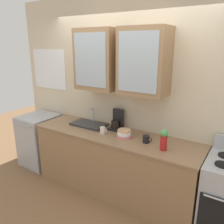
{
  "coord_description": "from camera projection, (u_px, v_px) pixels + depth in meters",
  "views": [
    {
      "loc": [
        1.56,
        -2.49,
        2.09
      ],
      "look_at": [
        -0.03,
        0.0,
        1.21
      ],
      "focal_mm": 36.7,
      "sensor_mm": 36.0,
      "label": 1
    }
  ],
  "objects": [
    {
      "name": "ground_plane",
      "position": [
        114.0,
        190.0,
        3.41
      ],
      "size": [
        10.0,
        10.0,
        0.0
      ],
      "primitive_type": "plane",
      "color": "brown"
    },
    {
      "name": "cup_near_sink",
      "position": [
        103.0,
        130.0,
        3.17
      ],
      "size": [
        0.11,
        0.07,
        0.1
      ],
      "color": "silver",
      "rests_on": "counter"
    },
    {
      "name": "cup_near_bowls",
      "position": [
        146.0,
        139.0,
        2.88
      ],
      "size": [
        0.12,
        0.09,
        0.09
      ],
      "color": "black",
      "rests_on": "counter"
    },
    {
      "name": "coffee_maker",
      "position": [
        117.0,
        122.0,
        3.34
      ],
      "size": [
        0.17,
        0.2,
        0.29
      ],
      "color": "black",
      "rests_on": "counter"
    },
    {
      "name": "back_wall_unit",
      "position": [
        126.0,
        86.0,
        3.25
      ],
      "size": [
        4.07,
        0.48,
        2.78
      ],
      "color": "beige",
      "rests_on": "ground_plane"
    },
    {
      "name": "counter",
      "position": [
        114.0,
        163.0,
        3.29
      ],
      "size": [
        2.42,
        0.67,
        0.9
      ],
      "color": "#93704C",
      "rests_on": "ground_plane"
    },
    {
      "name": "sink_faucet",
      "position": [
        89.0,
        124.0,
        3.5
      ],
      "size": [
        0.54,
        0.31,
        0.25
      ],
      "color": "#2D2D30",
      "rests_on": "counter"
    },
    {
      "name": "dishwasher",
      "position": [
        40.0,
        140.0,
        4.09
      ],
      "size": [
        0.56,
        0.66,
        0.9
      ],
      "color": "#ADAFB5",
      "rests_on": "ground_plane"
    },
    {
      "name": "bowl_stack",
      "position": [
        124.0,
        133.0,
        3.05
      ],
      "size": [
        0.2,
        0.2,
        0.11
      ],
      "color": "#D87F84",
      "rests_on": "counter"
    },
    {
      "name": "vase",
      "position": [
        164.0,
        139.0,
        2.65
      ],
      "size": [
        0.09,
        0.09,
        0.26
      ],
      "color": "#B21E1E",
      "rests_on": "counter"
    }
  ]
}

